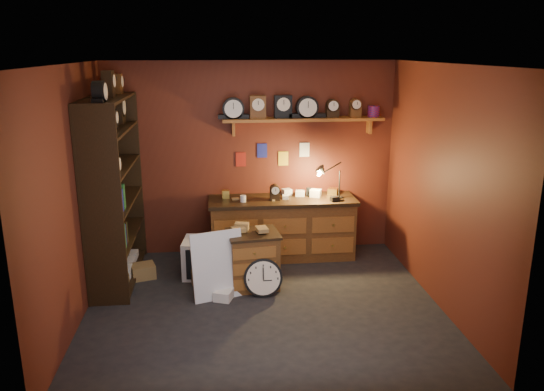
{
  "coord_description": "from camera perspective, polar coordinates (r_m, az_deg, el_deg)",
  "views": [
    {
      "loc": [
        -0.49,
        -5.5,
        2.85
      ],
      "look_at": [
        0.13,
        0.35,
        1.21
      ],
      "focal_mm": 35.0,
      "sensor_mm": 36.0,
      "label": 1
    }
  ],
  "objects": [
    {
      "name": "white_panel",
      "position": [
        6.45,
        -5.73,
        -10.78
      ],
      "size": [
        0.64,
        0.35,
        0.82
      ],
      "primitive_type": "cube",
      "rotation": [
        -0.17,
        0.0,
        0.3
      ],
      "color": "silver",
      "rests_on": "ground"
    },
    {
      "name": "shelving_unit",
      "position": [
        6.8,
        -16.94,
        1.27
      ],
      "size": [
        0.47,
        1.6,
        2.58
      ],
      "color": "black",
      "rests_on": "ground"
    },
    {
      "name": "workbench",
      "position": [
        7.42,
        1.12,
        -3.15
      ],
      "size": [
        2.03,
        0.66,
        1.36
      ],
      "color": "brown",
      "rests_on": "ground"
    },
    {
      "name": "room_shell",
      "position": [
        5.75,
        -0.63,
        4.2
      ],
      "size": [
        4.02,
        3.62,
        2.71
      ],
      "color": "#5A2315",
      "rests_on": "ground"
    },
    {
      "name": "floor",
      "position": [
        6.22,
        -0.91,
        -11.76
      ],
      "size": [
        4.0,
        4.0,
        0.0
      ],
      "primitive_type": "plane",
      "color": "black",
      "rests_on": "ground"
    },
    {
      "name": "big_round_clock",
      "position": [
        6.36,
        -0.97,
        -8.84
      ],
      "size": [
        0.46,
        0.16,
        0.46
      ],
      "color": "black",
      "rests_on": "ground"
    },
    {
      "name": "floor_box_a",
      "position": [
        7.07,
        -13.69,
        -7.91
      ],
      "size": [
        0.35,
        0.32,
        0.18
      ],
      "primitive_type": "cube",
      "rotation": [
        0.0,
        0.0,
        0.3
      ],
      "color": "olive",
      "rests_on": "ground"
    },
    {
      "name": "mini_fridge",
      "position": [
        6.95,
        -7.5,
        -6.64
      ],
      "size": [
        0.52,
        0.54,
        0.49
      ],
      "rotation": [
        0.0,
        0.0,
        -0.12
      ],
      "color": "silver",
      "rests_on": "ground"
    },
    {
      "name": "low_cabinet",
      "position": [
        6.54,
        -2.03,
        -6.64
      ],
      "size": [
        0.67,
        0.59,
        0.79
      ],
      "rotation": [
        0.0,
        0.0,
        0.12
      ],
      "color": "brown",
      "rests_on": "ground"
    },
    {
      "name": "floor_box_c",
      "position": [
        6.82,
        -7.67,
        -8.49
      ],
      "size": [
        0.28,
        0.25,
        0.18
      ],
      "primitive_type": "cube",
      "rotation": [
        0.0,
        0.0,
        0.19
      ],
      "color": "olive",
      "rests_on": "ground"
    },
    {
      "name": "floor_box_b",
      "position": [
        6.37,
        -5.17,
        -10.53
      ],
      "size": [
        0.27,
        0.29,
        0.12
      ],
      "primitive_type": "cube",
      "rotation": [
        0.0,
        0.0,
        -0.36
      ],
      "color": "white",
      "rests_on": "ground"
    }
  ]
}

